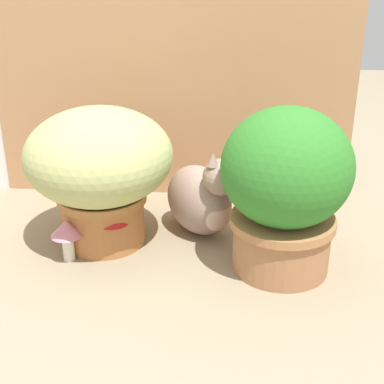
{
  "coord_description": "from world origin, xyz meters",
  "views": [
    {
      "loc": [
        0.16,
        -1.37,
        0.81
      ],
      "look_at": [
        0.06,
        0.06,
        0.18
      ],
      "focal_mm": 49.61,
      "sensor_mm": 36.0,
      "label": 1
    }
  ],
  "objects_px": {
    "grass_planter": "(100,167)",
    "cat": "(202,198)",
    "leafy_planter": "(285,187)",
    "mushroom_ornament_red": "(112,221)",
    "mushroom_ornament_pink": "(67,232)"
  },
  "relations": [
    {
      "from": "grass_planter",
      "to": "cat",
      "type": "xyz_separation_m",
      "value": [
        0.3,
        0.07,
        -0.13
      ]
    },
    {
      "from": "mushroom_ornament_pink",
      "to": "leafy_planter",
      "type": "bearing_deg",
      "value": -0.24
    },
    {
      "from": "grass_planter",
      "to": "leafy_planter",
      "type": "bearing_deg",
      "value": -12.7
    },
    {
      "from": "grass_planter",
      "to": "mushroom_ornament_red",
      "type": "relative_size",
      "value": 2.76
    },
    {
      "from": "leafy_planter",
      "to": "mushroom_ornament_red",
      "type": "bearing_deg",
      "value": 175.27
    },
    {
      "from": "leafy_planter",
      "to": "grass_planter",
      "type": "bearing_deg",
      "value": 167.3
    },
    {
      "from": "cat",
      "to": "leafy_planter",
      "type": "bearing_deg",
      "value": -40.03
    },
    {
      "from": "cat",
      "to": "mushroom_ornament_pink",
      "type": "bearing_deg",
      "value": -153.32
    },
    {
      "from": "cat",
      "to": "mushroom_ornament_red",
      "type": "relative_size",
      "value": 2.3
    },
    {
      "from": "cat",
      "to": "mushroom_ornament_pink",
      "type": "distance_m",
      "value": 0.43
    },
    {
      "from": "grass_planter",
      "to": "leafy_planter",
      "type": "height_order",
      "value": "leafy_planter"
    },
    {
      "from": "grass_planter",
      "to": "mushroom_ornament_red",
      "type": "bearing_deg",
      "value": -61.02
    },
    {
      "from": "grass_planter",
      "to": "mushroom_ornament_pink",
      "type": "bearing_deg",
      "value": -124.47
    },
    {
      "from": "leafy_planter",
      "to": "mushroom_ornament_red",
      "type": "height_order",
      "value": "leafy_planter"
    },
    {
      "from": "grass_planter",
      "to": "mushroom_ornament_red",
      "type": "height_order",
      "value": "grass_planter"
    }
  ]
}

